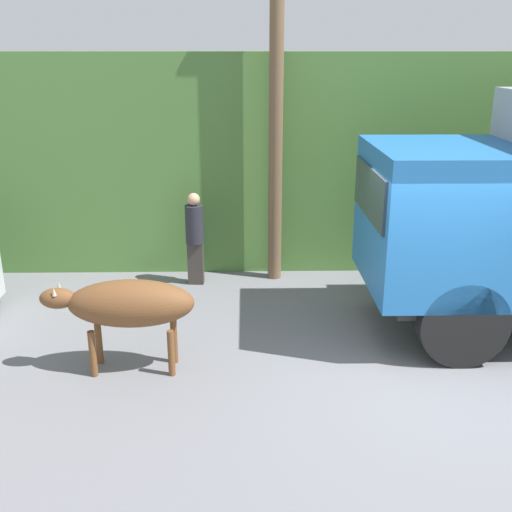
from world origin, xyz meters
TOP-DOWN VIEW (x-y plane):
  - ground_plane at (0.00, 0.00)m, footprint 60.00×60.00m
  - hillside_embankment at (0.00, 6.41)m, footprint 32.00×5.06m
  - building_backdrop at (-5.40, 5.30)m, footprint 6.36×2.70m
  - brown_cow at (-3.84, 0.22)m, footprint 1.97×0.62m
  - pedestrian_on_hill at (-3.22, 3.29)m, footprint 0.34×0.34m
  - utility_pole at (-1.80, 3.57)m, footprint 0.90×0.24m

SIDE VIEW (x-z plane):
  - ground_plane at x=0.00m, z-range 0.00..0.00m
  - pedestrian_on_hill at x=-3.22m, z-range 0.09..1.76m
  - brown_cow at x=-3.84m, z-range 0.30..1.55m
  - building_backdrop at x=-5.40m, z-range 0.01..2.67m
  - hillside_embankment at x=0.00m, z-range 0.00..3.98m
  - utility_pole at x=-1.80m, z-range 0.11..6.35m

